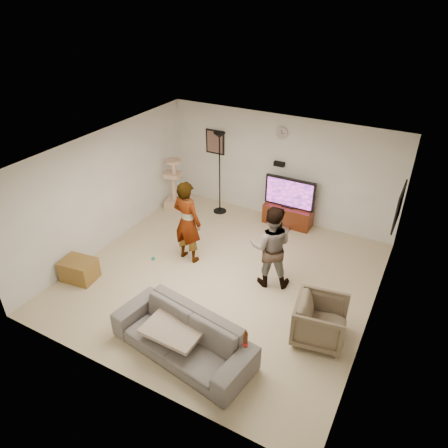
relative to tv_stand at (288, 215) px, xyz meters
The scene contains 24 objects.
floor 2.54m from the tv_stand, 98.55° to the right, with size 5.50×5.50×0.02m, color #C3AB93.
ceiling 3.40m from the tv_stand, 98.55° to the right, with size 5.50×5.50×0.02m, color white.
wall_back 1.11m from the tv_stand, 146.96° to the left, with size 5.50×0.04×2.50m, color silver.
wall_front 5.37m from the tv_stand, 94.10° to the right, with size 5.50×0.04×2.50m, color silver.
wall_left 4.13m from the tv_stand, 141.30° to the right, with size 0.04×5.50×2.50m, color silver.
wall_right 3.60m from the tv_stand, 46.55° to the right, with size 0.04×5.50×2.50m, color silver.
wall_clock 1.92m from the tv_stand, 150.28° to the left, with size 0.26×0.26×0.04m, color silver.
wall_speaker 1.22m from the tv_stand, 153.84° to the left, with size 0.25×0.10×0.10m, color black.
picture_back 2.50m from the tv_stand, behind, with size 0.42×0.03×0.52m, color brown.
picture_right 2.82m from the tv_stand, 21.03° to the right, with size 0.03×0.78×0.62m, color tan.
tv_stand is the anchor object (origin of this frame).
console_box 0.45m from the tv_stand, 97.08° to the right, with size 0.40×0.30×0.07m, color silver.
tv 0.58m from the tv_stand, ahead, with size 1.18×0.08×0.70m, color black.
tv_screen 0.59m from the tv_stand, 90.00° to the right, with size 1.08×0.01×0.61m, color #D73EA3.
floor_lamp 1.88m from the tv_stand, behind, with size 0.32×0.32×2.02m, color black.
cat_tree 2.91m from the tv_stand, 168.70° to the right, with size 0.42×0.42×1.31m, color tan.
person_left 2.71m from the tv_stand, 119.48° to the right, with size 0.64×0.42×1.74m, color #9E9E9E.
person_right 2.35m from the tv_stand, 77.97° to the right, with size 0.79×0.62×1.62m, color teal.
sofa 4.46m from the tv_stand, 90.08° to the right, with size 2.29×0.89×0.67m, color #5C5753.
throw_blanket 4.47m from the tv_stand, 91.81° to the right, with size 0.90×0.70×0.06m, color tan.
beer_bottle 4.61m from the tv_stand, 76.80° to the right, with size 0.06×0.06×0.25m, color #421D08.
armchair 3.63m from the tv_stand, 61.18° to the right, with size 0.79×0.82×0.74m, color brown.
side_table 4.76m from the tv_stand, 125.66° to the right, with size 0.63×0.47×0.42m, color brown.
toy_ball 3.32m from the tv_stand, 125.30° to the right, with size 0.07×0.07×0.07m, color #0F8974.
Camera 1 is at (3.08, -5.62, 5.02)m, focal length 33.12 mm.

